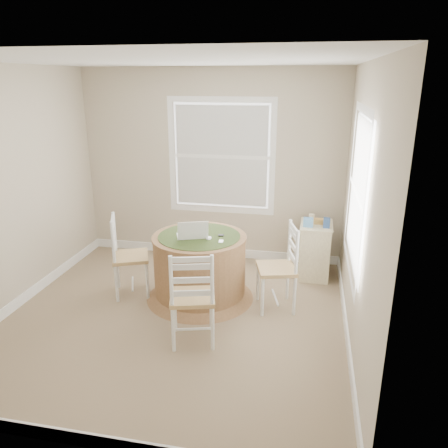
% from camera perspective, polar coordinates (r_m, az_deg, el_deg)
% --- Properties ---
extents(room, '(3.64, 3.64, 2.64)m').
position_cam_1_polar(room, '(4.43, -4.36, 3.43)').
color(room, '#91745C').
rests_on(room, ground).
extents(round_table, '(1.25, 1.25, 0.77)m').
position_cam_1_polar(round_table, '(5.05, -3.19, -5.27)').
color(round_table, olive).
rests_on(round_table, ground).
extents(chair_left, '(0.53, 0.54, 0.95)m').
position_cam_1_polar(chair_left, '(5.22, -12.10, -4.15)').
color(chair_left, white).
rests_on(chair_left, ground).
extents(chair_near, '(0.51, 0.50, 0.95)m').
position_cam_1_polar(chair_near, '(4.22, -4.15, -9.43)').
color(chair_near, white).
rests_on(chair_near, ground).
extents(chair_right, '(0.50, 0.51, 0.95)m').
position_cam_1_polar(chair_right, '(4.83, 6.85, -5.76)').
color(chair_right, white).
rests_on(chair_right, ground).
extents(laptop, '(0.42, 0.39, 0.23)m').
position_cam_1_polar(laptop, '(4.87, -4.17, -1.40)').
color(laptop, white).
rests_on(laptop, round_table).
extents(mouse, '(0.07, 0.10, 0.03)m').
position_cam_1_polar(mouse, '(4.82, -2.00, -1.87)').
color(mouse, white).
rests_on(mouse, round_table).
extents(phone, '(0.05, 0.09, 0.02)m').
position_cam_1_polar(phone, '(4.74, -0.39, -2.33)').
color(phone, '#B7BABF').
rests_on(phone, round_table).
extents(keys, '(0.06, 0.06, 0.02)m').
position_cam_1_polar(keys, '(4.90, -0.39, -1.55)').
color(keys, black).
rests_on(keys, round_table).
extents(corner_chest, '(0.40, 0.54, 0.71)m').
position_cam_1_polar(corner_chest, '(5.72, 11.76, -3.36)').
color(corner_chest, '#F0E9B4').
rests_on(corner_chest, ground).
extents(tissue_box, '(0.12, 0.12, 0.10)m').
position_cam_1_polar(tissue_box, '(5.50, 11.03, 0.25)').
color(tissue_box, '#5C9AD3').
rests_on(tissue_box, corner_chest).
extents(box_yellow, '(0.15, 0.10, 0.06)m').
position_cam_1_polar(box_yellow, '(5.62, 12.36, 0.34)').
color(box_yellow, '#C69245').
rests_on(box_yellow, corner_chest).
extents(box_blue, '(0.08, 0.08, 0.12)m').
position_cam_1_polar(box_blue, '(5.49, 13.16, 0.18)').
color(box_blue, '#2D4D87').
rests_on(box_blue, corner_chest).
extents(cup_cream, '(0.07, 0.07, 0.09)m').
position_cam_1_polar(cup_cream, '(5.70, 11.43, 0.81)').
color(cup_cream, beige).
rests_on(cup_cream, corner_chest).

